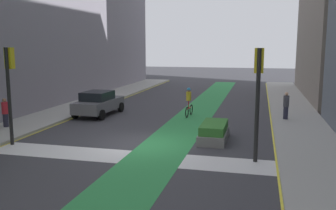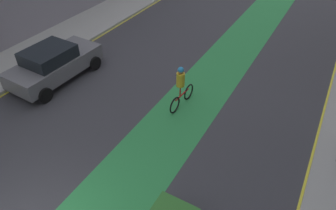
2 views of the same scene
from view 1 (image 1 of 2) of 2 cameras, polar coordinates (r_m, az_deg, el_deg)
The scene contains 14 objects.
ground_plane at distance 17.20m, azimuth -4.21°, elevation -6.02°, with size 120.00×120.00×0.00m, color #38383D.
bike_lane_paint at distance 16.88m, azimuth -0.38°, elevation -6.28°, with size 2.40×60.00×0.01m, color #2D8C47.
crosswalk_band at distance 15.39m, azimuth -6.54°, elevation -7.89°, with size 12.00×1.80×0.01m, color silver.
sidewalk_left at distance 20.73m, azimuth -24.38°, elevation -3.99°, with size 3.00×60.00×0.15m, color #9E9E99.
curb_stripe_left at distance 19.86m, azimuth -20.95°, elevation -4.53°, with size 0.16×60.00×0.01m, color yellow.
sidewalk_right at distance 16.54m, azimuth 21.53°, elevation -7.01°, with size 3.00×60.00×0.15m, color #9E9E99.
curb_stripe_right at distance 16.42m, azimuth 16.29°, elevation -7.11°, with size 0.16×60.00×0.01m, color yellow.
traffic_signal_near_right at distance 14.58m, azimuth 13.69°, elevation 3.31°, with size 0.35×0.52×4.40m.
traffic_signal_near_left at distance 18.11m, azimuth -23.18°, elevation 3.95°, with size 0.35×0.52×4.41m.
car_grey_left_far at distance 24.45m, azimuth -10.62°, elevation 0.32°, with size 2.15×4.26×1.57m.
cyclist_in_lane at distance 23.59m, azimuth 3.23°, elevation 0.56°, with size 0.32×1.73×1.86m.
pedestrian_sidewalk_right_a at distance 23.08m, azimuth 17.68°, elevation -0.06°, with size 0.34×0.34×1.62m.
pedestrian_sidewalk_left_a at distance 21.74m, azimuth -23.74°, elevation -1.05°, with size 0.34×0.34×1.56m.
median_planter at distance 17.88m, azimuth 7.07°, elevation -4.15°, with size 1.25×2.78×0.85m.
Camera 1 is at (5.20, -15.77, 4.51)m, focal length 39.67 mm.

